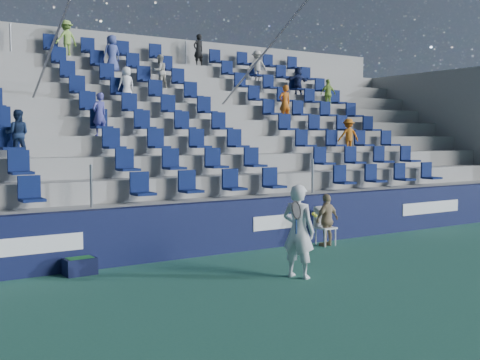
# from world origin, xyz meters

# --- Properties ---
(ground) EXTENTS (70.00, 70.00, 0.00)m
(ground) POSITION_xyz_m (0.00, 0.00, 0.00)
(ground) COLOR #2B6651
(ground) RESTS_ON ground
(sponsor_wall) EXTENTS (24.00, 0.32, 1.20)m
(sponsor_wall) POSITION_xyz_m (0.00, 3.15, 0.60)
(sponsor_wall) COLOR #10163C
(sponsor_wall) RESTS_ON ground
(grandstand) EXTENTS (24.00, 8.17, 6.63)m
(grandstand) POSITION_xyz_m (-0.00, 8.24, 2.14)
(grandstand) COLOR gray
(grandstand) RESTS_ON ground
(tennis_player) EXTENTS (0.73, 0.77, 1.79)m
(tennis_player) POSITION_xyz_m (-0.13, 0.25, 0.89)
(tennis_player) COLOR silver
(tennis_player) RESTS_ON ground
(line_judge_chair) EXTENTS (0.42, 0.43, 0.96)m
(line_judge_chair) POSITION_xyz_m (2.56, 2.65, 0.55)
(line_judge_chair) COLOR white
(line_judge_chair) RESTS_ON ground
(line_judge) EXTENTS (0.79, 0.41, 1.29)m
(line_judge) POSITION_xyz_m (2.56, 2.50, 0.64)
(line_judge) COLOR tan
(line_judge) RESTS_ON ground
(ball_bin) EXTENTS (0.62, 0.42, 0.34)m
(ball_bin) POSITION_xyz_m (-3.55, 2.75, 0.18)
(ball_bin) COLOR black
(ball_bin) RESTS_ON ground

